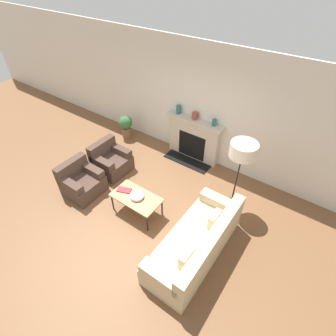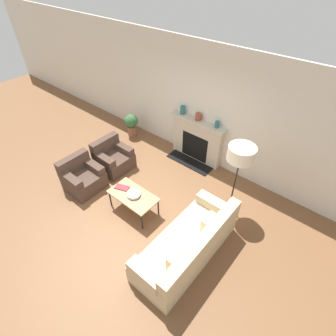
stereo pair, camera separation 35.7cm
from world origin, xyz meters
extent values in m
plane|color=brown|center=(0.00, 0.00, 0.00)|extent=(18.00, 18.00, 0.00)
cube|color=silver|center=(0.00, 2.52, 1.45)|extent=(18.00, 0.06, 2.90)
cube|color=beige|center=(0.02, 2.39, 0.54)|extent=(1.39, 0.20, 1.08)
cube|color=black|center=(0.02, 2.31, 0.39)|extent=(0.76, 0.04, 0.70)
cube|color=black|center=(0.02, 2.11, 0.01)|extent=(1.25, 0.40, 0.02)
cube|color=beige|center=(0.02, 2.36, 1.11)|extent=(1.51, 0.28, 0.05)
cube|color=#CCB78E|center=(1.54, -0.07, 0.21)|extent=(0.86, 2.10, 0.43)
cube|color=#CCB78E|center=(1.88, -0.07, 0.63)|extent=(0.20, 2.10, 0.41)
cube|color=#CCB78E|center=(1.54, 0.87, 0.52)|extent=(0.79, 0.22, 0.19)
cube|color=#CCB78E|center=(1.54, -1.01, 0.52)|extent=(0.79, 0.22, 0.19)
cube|color=beige|center=(1.67, 0.40, 0.57)|extent=(0.12, 0.32, 0.28)
cube|color=beige|center=(1.67, -0.55, 0.57)|extent=(0.12, 0.32, 0.28)
cube|color=#4C382D|center=(-1.29, -0.19, 0.19)|extent=(0.75, 0.78, 0.39)
cube|color=#4C382D|center=(-1.58, -0.19, 0.58)|extent=(0.18, 0.78, 0.38)
cube|color=#4C382D|center=(-1.29, -0.49, 0.47)|extent=(0.67, 0.18, 0.16)
cube|color=#4C382D|center=(-1.29, 0.11, 0.47)|extent=(0.67, 0.18, 0.16)
cube|color=#4C382D|center=(-1.29, 0.72, 0.19)|extent=(0.75, 0.78, 0.39)
cube|color=#4C382D|center=(-1.58, 0.72, 0.58)|extent=(0.18, 0.78, 0.38)
cube|color=#4C382D|center=(-1.29, 0.42, 0.47)|extent=(0.67, 0.18, 0.16)
cube|color=#4C382D|center=(-1.29, 1.02, 0.47)|extent=(0.67, 0.18, 0.16)
cube|color=tan|center=(0.08, 0.06, 0.44)|extent=(1.02, 0.56, 0.03)
cylinder|color=black|center=(-0.40, -0.18, 0.21)|extent=(0.03, 0.03, 0.43)
cylinder|color=black|center=(0.55, -0.18, 0.21)|extent=(0.03, 0.03, 0.43)
cylinder|color=black|center=(-0.40, 0.30, 0.21)|extent=(0.03, 0.03, 0.43)
cylinder|color=black|center=(0.55, 0.30, 0.21)|extent=(0.03, 0.03, 0.43)
cylinder|color=silver|center=(0.10, 0.07, 0.47)|extent=(0.10, 0.10, 0.02)
cylinder|color=silver|center=(0.10, 0.07, 0.50)|extent=(0.29, 0.29, 0.05)
cube|color=#9E2D33|center=(-0.25, 0.06, 0.47)|extent=(0.33, 0.24, 0.02)
cylinder|color=black|center=(1.61, 1.41, 0.01)|extent=(0.31, 0.31, 0.03)
cylinder|color=black|center=(1.61, 1.41, 0.71)|extent=(0.03, 0.03, 1.36)
cylinder|color=silver|center=(1.61, 1.41, 1.49)|extent=(0.51, 0.51, 0.28)
cylinder|color=#28666B|center=(-0.47, 2.39, 1.24)|extent=(0.12, 0.12, 0.21)
cylinder|color=brown|center=(0.00, 2.39, 1.22)|extent=(0.15, 0.15, 0.17)
cylinder|color=#28666B|center=(0.52, 2.39, 1.21)|extent=(0.10, 0.10, 0.16)
cylinder|color=brown|center=(-2.04, 2.06, 0.15)|extent=(0.26, 0.26, 0.31)
sphere|color=#386B3D|center=(-2.04, 2.06, 0.48)|extent=(0.39, 0.39, 0.39)
camera|label=1|loc=(2.71, -2.52, 4.37)|focal=28.00mm
camera|label=2|loc=(2.99, -2.30, 4.37)|focal=28.00mm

